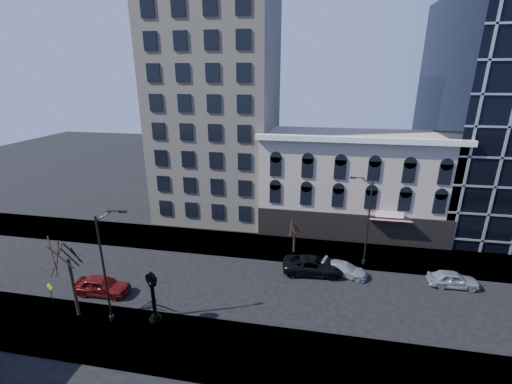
% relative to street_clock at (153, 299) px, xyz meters
% --- Properties ---
extents(ground, '(160.00, 160.00, 0.00)m').
position_rel_street_clock_xyz_m(ground, '(4.27, 6.10, -2.16)').
color(ground, black).
rests_on(ground, ground).
extents(sidewalk_far, '(160.00, 6.00, 0.12)m').
position_rel_street_clock_xyz_m(sidewalk_far, '(4.27, 14.10, -2.10)').
color(sidewalk_far, gray).
rests_on(sidewalk_far, ground).
extents(sidewalk_near, '(160.00, 6.00, 0.12)m').
position_rel_street_clock_xyz_m(sidewalk_near, '(4.27, -1.90, -2.10)').
color(sidewalk_near, gray).
rests_on(sidewalk_near, ground).
extents(cream_tower, '(15.90, 15.40, 42.50)m').
position_rel_street_clock_xyz_m(cream_tower, '(-1.85, 24.99, 17.16)').
color(cream_tower, beige).
rests_on(cream_tower, ground).
extents(victorian_row, '(22.60, 11.19, 12.50)m').
position_rel_street_clock_xyz_m(victorian_row, '(16.27, 22.00, 3.84)').
color(victorian_row, '#B2A493').
rests_on(victorian_row, ground).
extents(street_clock, '(1.02, 1.02, 4.51)m').
position_rel_street_clock_xyz_m(street_clock, '(0.00, 0.00, 0.00)').
color(street_clock, black).
rests_on(street_clock, sidewalk_near).
extents(street_lamp_near, '(2.31, 1.26, 9.57)m').
position_rel_street_clock_xyz_m(street_lamp_near, '(-2.84, -0.29, 5.18)').
color(street_lamp_near, black).
rests_on(street_lamp_near, sidewalk_near).
extents(street_lamp_far, '(2.37, 0.99, 9.44)m').
position_rel_street_clock_xyz_m(street_lamp_far, '(16.62, 12.32, 5.08)').
color(street_lamp_far, black).
rests_on(street_lamp_far, sidewalk_far).
extents(bare_tree_near, '(4.80, 4.80, 8.24)m').
position_rel_street_clock_xyz_m(bare_tree_near, '(-6.56, -0.43, 4.19)').
color(bare_tree_near, '#2F1F17').
rests_on(bare_tree_near, sidewalk_near).
extents(bare_tree_far, '(2.59, 2.59, 4.44)m').
position_rel_street_clock_xyz_m(bare_tree_far, '(9.95, 13.35, 1.30)').
color(bare_tree_far, '#2F1F17').
rests_on(bare_tree_far, sidewalk_far).
extents(warning_sign, '(0.73, 0.25, 2.32)m').
position_rel_street_clock_xyz_m(warning_sign, '(-9.34, 0.10, -0.44)').
color(warning_sign, black).
rests_on(warning_sign, sidewalk_near).
extents(car_near_a, '(5.00, 2.12, 1.69)m').
position_rel_street_clock_xyz_m(car_near_a, '(-6.41, 2.65, -1.32)').
color(car_near_a, maroon).
rests_on(car_near_a, ground).
extents(car_near_b, '(4.05, 1.99, 1.28)m').
position_rel_street_clock_xyz_m(car_near_b, '(-6.13, 2.78, -1.52)').
color(car_near_b, '#A5A8AD').
rests_on(car_near_b, ground).
extents(car_far_a, '(6.21, 3.19, 1.68)m').
position_rel_street_clock_xyz_m(car_far_a, '(12.13, 9.60, -1.32)').
color(car_far_a, black).
rests_on(car_far_a, ground).
extents(car_far_b, '(4.75, 3.00, 1.28)m').
position_rel_street_clock_xyz_m(car_far_b, '(15.22, 9.80, -1.52)').
color(car_far_b, '#A5A8AD').
rests_on(car_far_b, ground).
extents(car_far_c, '(4.42, 1.86, 1.49)m').
position_rel_street_clock_xyz_m(car_far_c, '(25.01, 9.65, -1.41)').
color(car_far_c, '#A5A8AD').
rests_on(car_far_c, ground).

